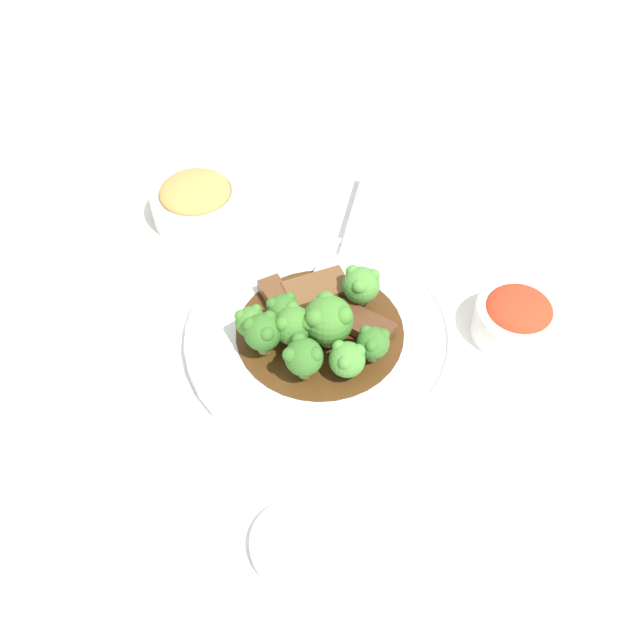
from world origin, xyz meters
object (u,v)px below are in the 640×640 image
(beef_strip_0, at_px, (317,290))
(beef_strip_1, at_px, (308,320))
(broccoli_floret_3, at_px, (294,325))
(broccoli_floret_5, at_px, (251,322))
(sauce_dish, at_px, (296,543))
(main_plate, at_px, (320,334))
(beef_strip_3, at_px, (362,323))
(broccoli_floret_6, at_px, (304,357))
(side_bowl_appetizer, at_px, (196,200))
(broccoli_floret_2, at_px, (263,332))
(side_bowl_kimchi, at_px, (516,317))
(broccoli_floret_0, at_px, (328,319))
(beef_strip_2, at_px, (278,299))
(broccoli_floret_1, at_px, (347,359))
(broccoli_floret_8, at_px, (283,311))
(broccoli_floret_4, at_px, (373,342))
(broccoli_floret_7, at_px, (361,285))

(beef_strip_0, distance_m, beef_strip_1, 0.04)
(broccoli_floret_3, height_order, broccoli_floret_5, broccoli_floret_3)
(sauce_dish, bearing_deg, main_plate, 109.24)
(beef_strip_0, relative_size, beef_strip_3, 1.08)
(beef_strip_3, bearing_deg, broccoli_floret_5, -148.03)
(beef_strip_3, xyz_separation_m, broccoli_floret_6, (-0.03, -0.08, 0.02))
(broccoli_floret_5, height_order, broccoli_floret_6, broccoli_floret_6)
(beef_strip_0, distance_m, side_bowl_appetizer, 0.21)
(side_bowl_appetizer, bearing_deg, broccoli_floret_2, -43.01)
(broccoli_floret_5, xyz_separation_m, side_bowl_kimchi, (0.25, 0.14, -0.02))
(broccoli_floret_0, bearing_deg, broccoli_floret_2, -145.49)
(beef_strip_2, relative_size, broccoli_floret_6, 1.26)
(broccoli_floret_1, relative_size, side_bowl_kimchi, 0.45)
(broccoli_floret_1, height_order, broccoli_floret_8, broccoli_floret_8)
(side_bowl_appetizer, bearing_deg, broccoli_floret_0, -28.85)
(beef_strip_1, height_order, broccoli_floret_2, broccoli_floret_2)
(broccoli_floret_4, distance_m, broccoli_floret_8, 0.10)
(beef_strip_0, bearing_deg, sauce_dish, -69.18)
(broccoli_floret_3, height_order, broccoli_floret_4, broccoli_floret_3)
(broccoli_floret_7, distance_m, side_bowl_appetizer, 0.25)
(broccoli_floret_2, height_order, sauce_dish, broccoli_floret_2)
(broccoli_floret_2, distance_m, side_bowl_kimchi, 0.27)
(main_plate, distance_m, broccoli_floret_8, 0.05)
(broccoli_floret_4, bearing_deg, broccoli_floret_7, 121.44)
(beef_strip_2, relative_size, sauce_dish, 0.74)
(broccoli_floret_5, height_order, side_bowl_appetizer, broccoli_floret_5)
(beef_strip_0, height_order, broccoli_floret_6, broccoli_floret_6)
(main_plate, height_order, broccoli_floret_6, broccoli_floret_6)
(main_plate, height_order, broccoli_floret_1, broccoli_floret_1)
(beef_strip_1, xyz_separation_m, broccoli_floret_2, (-0.03, -0.05, 0.03))
(beef_strip_2, bearing_deg, broccoli_floret_0, -20.46)
(beef_strip_3, xyz_separation_m, sauce_dish, (0.04, -0.24, -0.02))
(broccoli_floret_3, relative_size, broccoli_floret_8, 1.05)
(broccoli_floret_2, distance_m, side_bowl_appetizer, 0.25)
(broccoli_floret_5, distance_m, side_bowl_appetizer, 0.23)
(broccoli_floret_1, xyz_separation_m, broccoli_floret_6, (-0.04, -0.02, 0.01))
(broccoli_floret_3, xyz_separation_m, side_bowl_kimchi, (0.20, 0.13, -0.02))
(beef_strip_1, bearing_deg, broccoli_floret_0, -25.05)
(broccoli_floret_3, xyz_separation_m, broccoli_floret_8, (-0.02, 0.01, -0.00))
(beef_strip_1, relative_size, broccoli_floret_4, 1.21)
(broccoli_floret_8, bearing_deg, beef_strip_3, 27.04)
(beef_strip_0, distance_m, broccoli_floret_3, 0.08)
(broccoli_floret_7, height_order, sauce_dish, broccoli_floret_7)
(broccoli_floret_6, distance_m, broccoli_floret_8, 0.06)
(main_plate, height_order, beef_strip_2, beef_strip_2)
(broccoli_floret_6, xyz_separation_m, broccoli_floret_7, (0.01, 0.11, -0.00))
(beef_strip_3, xyz_separation_m, broccoli_floret_7, (-0.02, 0.03, 0.02))
(beef_strip_2, distance_m, broccoli_floret_2, 0.07)
(main_plate, distance_m, broccoli_floret_4, 0.07)
(broccoli_floret_2, xyz_separation_m, broccoli_floret_8, (0.01, 0.03, 0.00))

